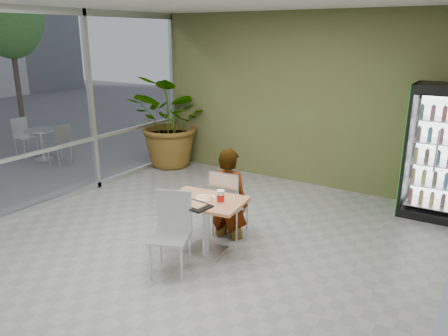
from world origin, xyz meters
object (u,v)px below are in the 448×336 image
(seated_woman, at_px, (228,203))
(beverage_fridge, at_px, (439,152))
(chair_far, at_px, (227,199))
(potted_plant, at_px, (173,121))
(dining_table, at_px, (206,215))
(soda_cup, at_px, (221,197))
(cafeteria_tray, at_px, (195,206))
(chair_near, at_px, (172,226))

(seated_woman, relative_size, beverage_fridge, 0.77)
(chair_far, bearing_deg, potted_plant, -45.74)
(dining_table, height_order, soda_cup, soda_cup)
(dining_table, xyz_separation_m, soda_cup, (0.25, -0.02, 0.30))
(dining_table, height_order, potted_plant, potted_plant)
(beverage_fridge, bearing_deg, chair_far, -135.16)
(chair_far, distance_m, seated_woman, 0.10)
(seated_woman, relative_size, cafeteria_tray, 4.11)
(chair_near, distance_m, potted_plant, 4.47)
(dining_table, relative_size, potted_plant, 0.54)
(seated_woman, xyz_separation_m, potted_plant, (-2.84, 2.31, 0.49))
(dining_table, distance_m, chair_near, 0.58)
(dining_table, xyz_separation_m, chair_far, (-0.01, 0.54, 0.04))
(soda_cup, distance_m, potted_plant, 4.27)
(chair_near, bearing_deg, cafeteria_tray, 46.05)
(chair_far, xyz_separation_m, potted_plant, (-2.85, 2.37, 0.41))
(cafeteria_tray, height_order, beverage_fridge, beverage_fridge)
(soda_cup, bearing_deg, beverage_fridge, 54.99)
(beverage_fridge, xyz_separation_m, potted_plant, (-5.19, -0.04, -0.05))
(dining_table, distance_m, cafeteria_tray, 0.36)
(dining_table, relative_size, cafeteria_tray, 2.73)
(cafeteria_tray, distance_m, beverage_fridge, 3.98)
(chair_far, height_order, chair_near, chair_near)
(soda_cup, relative_size, cafeteria_tray, 0.45)
(chair_near, relative_size, potted_plant, 0.50)
(chair_near, relative_size, beverage_fridge, 0.48)
(chair_far, bearing_deg, chair_near, 79.75)
(chair_far, relative_size, soda_cup, 5.61)
(seated_woman, height_order, beverage_fridge, beverage_fridge)
(cafeteria_tray, relative_size, potted_plant, 0.20)
(dining_table, bearing_deg, beverage_fridge, 51.72)
(soda_cup, bearing_deg, cafeteria_tray, -131.32)
(dining_table, distance_m, chair_far, 0.54)
(cafeteria_tray, xyz_separation_m, beverage_fridge, (2.31, 3.23, 0.28))
(potted_plant, bearing_deg, soda_cup, -43.38)
(seated_woman, height_order, soda_cup, seated_woman)
(dining_table, xyz_separation_m, chair_near, (-0.10, -0.57, 0.05))
(chair_near, xyz_separation_m, beverage_fridge, (2.43, 3.53, 0.46))
(dining_table, bearing_deg, cafeteria_tray, -85.02)
(chair_far, relative_size, seated_woman, 0.62)
(chair_far, xyz_separation_m, beverage_fridge, (2.34, 2.41, 0.46))
(potted_plant, bearing_deg, seated_woman, -39.22)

